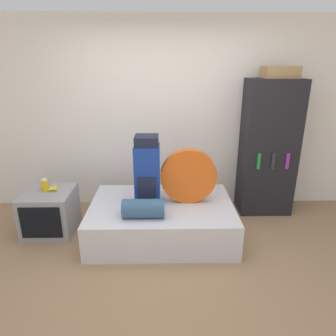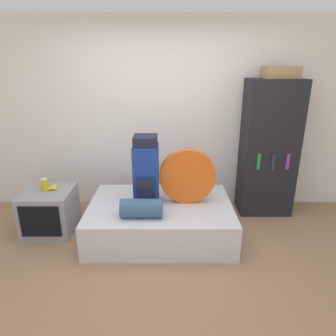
# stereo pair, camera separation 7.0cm
# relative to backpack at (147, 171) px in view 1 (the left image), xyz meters

# --- Properties ---
(ground_plane) EXTENTS (16.00, 16.00, 0.00)m
(ground_plane) POSITION_rel_backpack_xyz_m (0.18, -0.85, -0.81)
(ground_plane) COLOR #997551
(wall_back) EXTENTS (8.00, 0.05, 2.60)m
(wall_back) POSITION_rel_backpack_xyz_m (0.18, 0.87, 0.49)
(wall_back) COLOR white
(wall_back) RESTS_ON ground_plane
(bed) EXTENTS (1.69, 1.16, 0.42)m
(bed) POSITION_rel_backpack_xyz_m (0.17, -0.06, -0.60)
(bed) COLOR silver
(bed) RESTS_ON ground_plane
(backpack) EXTENTS (0.29, 0.32, 0.81)m
(backpack) POSITION_rel_backpack_xyz_m (0.00, 0.00, 0.00)
(backpack) COLOR navy
(backpack) RESTS_ON bed
(tent_bag) EXTENTS (0.66, 0.10, 0.66)m
(tent_bag) POSITION_rel_backpack_xyz_m (0.48, -0.01, -0.06)
(tent_bag) COLOR #E05B19
(tent_bag) RESTS_ON bed
(sleeping_roll) EXTENTS (0.46, 0.21, 0.21)m
(sleeping_roll) POSITION_rel_backpack_xyz_m (-0.03, -0.38, -0.29)
(sleeping_roll) COLOR #33567A
(sleeping_roll) RESTS_ON bed
(television) EXTENTS (0.58, 0.60, 0.54)m
(television) POSITION_rel_backpack_xyz_m (-1.22, 0.05, -0.54)
(television) COLOR #939399
(television) RESTS_ON ground_plane
(canister) EXTENTS (0.09, 0.09, 0.15)m
(canister) POSITION_rel_backpack_xyz_m (-1.24, 0.07, -0.20)
(canister) COLOR gold
(canister) RESTS_ON television
(banana_bunch) EXTENTS (0.13, 0.17, 0.04)m
(banana_bunch) POSITION_rel_backpack_xyz_m (-1.16, 0.12, -0.26)
(banana_bunch) COLOR yellow
(banana_bunch) RESTS_ON television
(bookshelf) EXTENTS (0.70, 0.45, 1.82)m
(bookshelf) POSITION_rel_backpack_xyz_m (1.61, 0.58, 0.10)
(bookshelf) COLOR black
(bookshelf) RESTS_ON ground_plane
(cardboard_box) EXTENTS (0.42, 0.31, 0.15)m
(cardboard_box) POSITION_rel_backpack_xyz_m (1.66, 0.62, 1.08)
(cardboard_box) COLOR #A88456
(cardboard_box) RESTS_ON bookshelf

